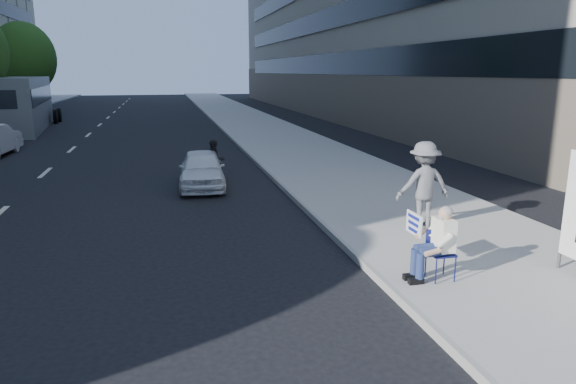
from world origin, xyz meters
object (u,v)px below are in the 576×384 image
object	(u,v)px
jogger	(424,184)
white_sedan_near	(202,169)
bus	(22,104)
seated_protester	(435,239)
motorcycle	(215,163)

from	to	relation	value
jogger	white_sedan_near	distance (m)	7.59
white_sedan_near	bus	bearing A→B (deg)	120.51
jogger	bus	bearing A→B (deg)	-58.47
seated_protester	motorcycle	world-z (taller)	seated_protester
seated_protester	motorcycle	distance (m)	10.14
bus	white_sedan_near	bearing A→B (deg)	-69.63
jogger	motorcycle	bearing A→B (deg)	-56.45
seated_protester	bus	bearing A→B (deg)	114.56
bus	motorcycle	bearing A→B (deg)	-67.54
motorcycle	bus	distance (m)	21.77
motorcycle	bus	size ratio (longest dim) A/B	0.17
white_sedan_near	bus	xyz separation A→B (m)	(-9.90, 19.90, 1.04)
seated_protester	white_sedan_near	distance (m)	9.54
jogger	bus	size ratio (longest dim) A/B	0.16
motorcycle	bus	bearing A→B (deg)	110.95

